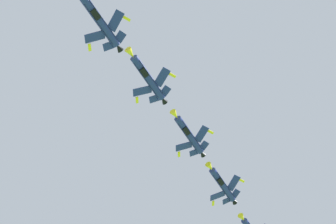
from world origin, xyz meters
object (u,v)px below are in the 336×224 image
(fighter_jet_left_outer, at_px, (189,134))
(fighter_jet_right_outer, at_px, (222,184))
(fighter_jet_left_wing, at_px, (100,21))
(fighter_jet_right_wing, at_px, (147,77))

(fighter_jet_left_outer, relative_size, fighter_jet_right_outer, 1.00)
(fighter_jet_left_outer, distance_m, fighter_jet_right_outer, 17.46)
(fighter_jet_right_outer, bearing_deg, fighter_jet_left_outer, 88.65)
(fighter_jet_left_wing, distance_m, fighter_jet_left_outer, 38.07)
(fighter_jet_right_outer, bearing_deg, fighter_jet_right_wing, 90.60)
(fighter_jet_left_wing, height_order, fighter_jet_right_outer, fighter_jet_right_outer)
(fighter_jet_left_outer, height_order, fighter_jet_right_outer, fighter_jet_left_outer)
(fighter_jet_right_wing, bearing_deg, fighter_jet_right_outer, -89.40)
(fighter_jet_left_outer, xyz_separation_m, fighter_jet_right_outer, (3.82, 16.92, -1.99))
(fighter_jet_left_outer, bearing_deg, fighter_jet_left_wing, 89.82)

